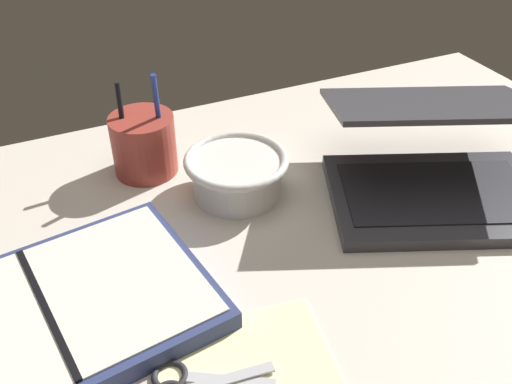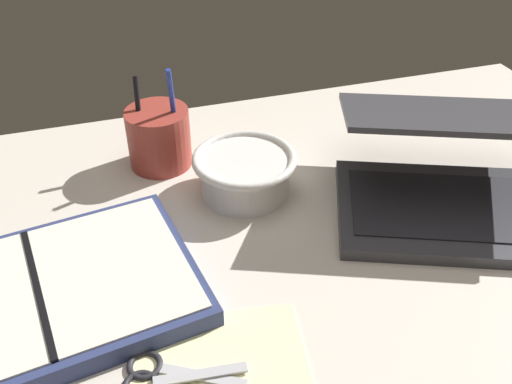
% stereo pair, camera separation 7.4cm
% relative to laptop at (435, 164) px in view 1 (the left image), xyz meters
% --- Properties ---
extents(desk_top, '(1.40, 1.00, 0.02)m').
position_rel_laptop_xyz_m(desk_top, '(-0.30, -0.10, -0.06)').
color(desk_top, beige).
rests_on(desk_top, ground).
extents(laptop, '(0.39, 0.38, 0.15)m').
position_rel_laptop_xyz_m(laptop, '(0.00, 0.00, 0.00)').
color(laptop, '#38383D').
rests_on(laptop, desk_top).
extents(bowl, '(0.15, 0.15, 0.07)m').
position_rel_laptop_xyz_m(bowl, '(-0.27, 0.12, -0.01)').
color(bowl, silver).
rests_on(bowl, desk_top).
extents(pen_cup, '(0.10, 0.10, 0.17)m').
position_rel_laptop_xyz_m(pen_cup, '(-0.37, 0.23, -0.00)').
color(pen_cup, '#9E382D').
rests_on(pen_cup, desk_top).
extents(planner, '(0.40, 0.30, 0.03)m').
position_rel_laptop_xyz_m(planner, '(-0.56, -0.03, -0.03)').
color(planner, navy).
rests_on(planner, desk_top).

